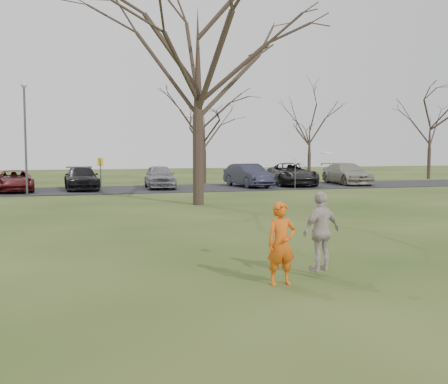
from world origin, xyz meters
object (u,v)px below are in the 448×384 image
at_px(player_defender, 281,244).
at_px(car_6, 292,174).
at_px(big_tree, 198,52).
at_px(car_5, 248,175).
at_px(car_7, 347,174).
at_px(car_2, 14,181).
at_px(catching_play, 321,231).
at_px(lamp_post, 25,124).
at_px(car_4, 160,176).
at_px(car_3, 81,178).

relative_size(player_defender, car_6, 0.28).
bearing_deg(big_tree, car_5, 59.37).
xyz_separation_m(car_7, big_tree, (-13.57, -10.41, 6.20)).
bearing_deg(car_2, car_6, -5.16).
height_order(player_defender, car_6, car_6).
relative_size(car_5, big_tree, 0.34).
bearing_deg(catching_play, lamp_post, 107.87).
bearing_deg(lamp_post, catching_play, -72.13).
bearing_deg(car_4, car_7, 4.19).
bearing_deg(car_7, car_2, -176.32).
xyz_separation_m(car_6, big_tree, (-9.27, -10.39, 6.17)).
relative_size(lamp_post, big_tree, 0.45).
bearing_deg(car_4, car_2, -174.95).
xyz_separation_m(car_4, car_5, (5.95, -0.36, 0.01)).
xyz_separation_m(car_6, catching_play, (-10.20, -24.80, 0.12)).
relative_size(car_2, lamp_post, 0.73).
distance_m(car_2, car_6, 18.14).
distance_m(car_4, big_tree, 12.01).
distance_m(car_3, big_tree, 13.24).
height_order(car_3, car_4, car_4).
relative_size(car_4, car_5, 0.95).
bearing_deg(car_6, car_2, -171.44).
height_order(car_3, car_7, car_7).
distance_m(car_2, catching_play, 25.74).
xyz_separation_m(player_defender, car_3, (-3.00, 25.35, -0.05)).
relative_size(car_3, big_tree, 0.35).
bearing_deg(player_defender, catching_play, 19.95).
bearing_deg(catching_play, car_2, 107.97).
height_order(player_defender, catching_play, catching_play).
relative_size(car_5, catching_play, 1.93).
height_order(catching_play, big_tree, big_tree).
bearing_deg(car_5, car_3, 168.71).
xyz_separation_m(lamp_post, big_tree, (8.00, -7.50, 3.03)).
relative_size(car_5, car_7, 0.89).
distance_m(car_7, catching_play, 28.75).
distance_m(lamp_post, big_tree, 11.38).
distance_m(car_5, car_6, 3.42).
distance_m(player_defender, car_7, 29.60).
distance_m(player_defender, big_tree, 16.15).
bearing_deg(car_4, lamp_post, -156.98).
bearing_deg(car_5, player_defender, -115.54).
bearing_deg(lamp_post, car_2, 108.78).
height_order(car_2, car_3, car_3).
xyz_separation_m(car_4, big_tree, (0.07, -10.29, 6.20)).
bearing_deg(car_3, car_4, -5.23).
height_order(player_defender, lamp_post, lamp_post).
bearing_deg(lamp_post, car_7, 7.68).
xyz_separation_m(car_5, car_7, (7.69, 0.48, -0.01)).
height_order(car_2, car_6, car_6).
height_order(car_2, car_4, car_4).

